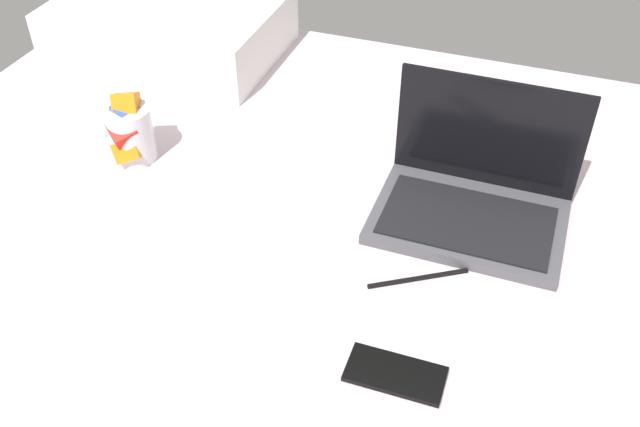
# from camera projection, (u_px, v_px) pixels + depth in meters

# --- Properties ---
(bed_mattress) EXTENTS (1.80, 1.40, 0.18)m
(bed_mattress) POSITION_uv_depth(u_px,v_px,m) (326.00, 259.00, 1.34)
(bed_mattress) COLOR silver
(bed_mattress) RESTS_ON ground
(laptop) EXTENTS (0.33, 0.23, 0.23)m
(laptop) POSITION_uv_depth(u_px,v_px,m) (474.00, 195.00, 1.27)
(laptop) COLOR #4C4C51
(laptop) RESTS_ON bed_mattress
(snack_cup) EXTENTS (0.09, 0.11, 0.15)m
(snack_cup) POSITION_uv_depth(u_px,v_px,m) (129.00, 132.00, 1.39)
(snack_cup) COLOR silver
(snack_cup) RESTS_ON bed_mattress
(cell_phone) EXTENTS (0.14, 0.07, 0.01)m
(cell_phone) POSITION_uv_depth(u_px,v_px,m) (395.00, 374.00, 1.02)
(cell_phone) COLOR black
(cell_phone) RESTS_ON bed_mattress
(pillow) EXTENTS (0.52, 0.36, 0.13)m
(pillow) POSITION_uv_depth(u_px,v_px,m) (170.00, 27.00, 1.73)
(pillow) COLOR white
(pillow) RESTS_ON bed_mattress
(charger_cable) EXTENTS (0.15, 0.10, 0.01)m
(charger_cable) POSITION_uv_depth(u_px,v_px,m) (418.00, 278.00, 1.17)
(charger_cable) COLOR black
(charger_cable) RESTS_ON bed_mattress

